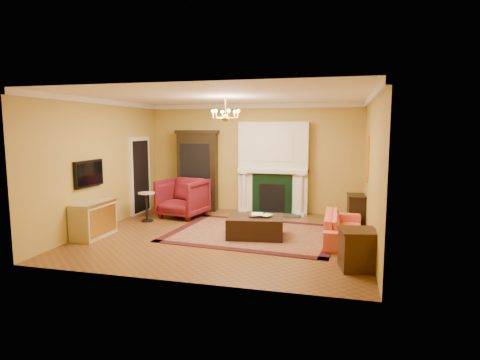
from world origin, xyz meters
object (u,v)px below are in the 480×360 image
(commode, at_px, (93,219))
(coral_sofa, at_px, (344,223))
(china_cabinet, at_px, (198,172))
(wingback_armchair, at_px, (183,196))
(end_table, at_px, (358,251))
(pedestal_table, at_px, (147,205))
(leather_ottoman, at_px, (255,227))
(console_table, at_px, (356,211))

(commode, distance_m, coral_sofa, 5.33)
(china_cabinet, xyz_separation_m, wingback_armchair, (-0.07, -1.00, -0.53))
(china_cabinet, relative_size, end_table, 3.39)
(pedestal_table, relative_size, commode, 0.72)
(end_table, bearing_deg, wingback_armchair, 145.40)
(pedestal_table, bearing_deg, end_table, -24.49)
(china_cabinet, distance_m, commode, 3.59)
(wingback_armchair, distance_m, commode, 2.58)
(leather_ottoman, bearing_deg, console_table, 28.19)
(wingback_armchair, xyz_separation_m, pedestal_table, (-0.67, -0.71, -0.13))
(coral_sofa, distance_m, end_table, 1.71)
(coral_sofa, xyz_separation_m, end_table, (0.22, -1.70, -0.06))
(china_cabinet, height_order, leather_ottoman, china_cabinet)
(china_cabinet, relative_size, coral_sofa, 1.11)
(commode, bearing_deg, coral_sofa, 11.53)
(pedestal_table, bearing_deg, coral_sofa, -7.00)
(wingback_armchair, bearing_deg, commode, -103.69)
(end_table, bearing_deg, commode, 172.95)
(wingback_armchair, height_order, pedestal_table, wingback_armchair)
(china_cabinet, relative_size, pedestal_table, 2.95)
(wingback_armchair, distance_m, console_table, 4.41)
(commode, height_order, coral_sofa, commode)
(pedestal_table, xyz_separation_m, commode, (-0.43, -1.61, -0.04))
(wingback_armchair, bearing_deg, coral_sofa, -5.78)
(wingback_armchair, height_order, console_table, wingback_armchair)
(pedestal_table, xyz_separation_m, coral_sofa, (4.79, -0.59, -0.05))
(end_table, relative_size, leather_ottoman, 0.55)
(coral_sofa, relative_size, end_table, 3.05)
(china_cabinet, bearing_deg, commode, -116.42)
(end_table, distance_m, leather_ottoman, 2.56)
(end_table, bearing_deg, pedestal_table, 155.51)
(wingback_armchair, relative_size, console_table, 1.52)
(leather_ottoman, bearing_deg, china_cabinet, 123.47)
(wingback_armchair, height_order, leather_ottoman, wingback_armchair)
(end_table, height_order, leather_ottoman, end_table)
(china_cabinet, xyz_separation_m, commode, (-1.18, -3.32, -0.70))
(commode, height_order, end_table, commode)
(pedestal_table, bearing_deg, commode, -105.02)
(coral_sofa, bearing_deg, china_cabinet, 60.07)
(commode, bearing_deg, china_cabinet, 70.91)
(end_table, distance_m, console_table, 3.07)
(pedestal_table, distance_m, commode, 1.67)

